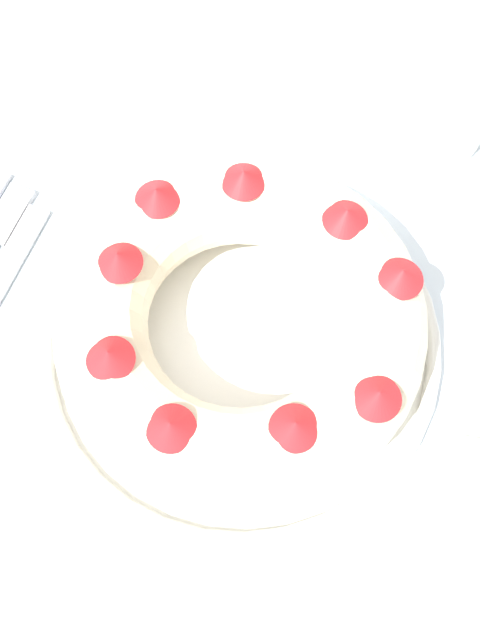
# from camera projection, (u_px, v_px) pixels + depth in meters

# --- Properties ---
(ground_plane) EXTENTS (8.00, 8.00, 0.00)m
(ground_plane) POSITION_uv_depth(u_px,v_px,m) (231.00, 506.00, 1.31)
(ground_plane) COLOR brown
(dining_table) EXTENTS (1.51, 1.20, 0.76)m
(dining_table) POSITION_uv_depth(u_px,v_px,m) (222.00, 392.00, 0.68)
(dining_table) COLOR silver
(dining_table) RESTS_ON ground_plane
(serving_dish) EXTENTS (0.32, 0.32, 0.02)m
(serving_dish) POSITION_uv_depth(u_px,v_px,m) (240.00, 341.00, 0.61)
(serving_dish) COLOR white
(serving_dish) RESTS_ON dining_table
(bundt_cake) EXTENTS (0.28, 0.28, 0.08)m
(bundt_cake) POSITION_uv_depth(u_px,v_px,m) (240.00, 319.00, 0.56)
(bundt_cake) COLOR beige
(bundt_cake) RESTS_ON serving_dish
(side_bowl) EXTENTS (0.15, 0.15, 0.05)m
(side_bowl) POSITION_uv_depth(u_px,v_px,m) (410.00, 97.00, 0.68)
(side_bowl) COLOR white
(side_bowl) RESTS_ON dining_table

